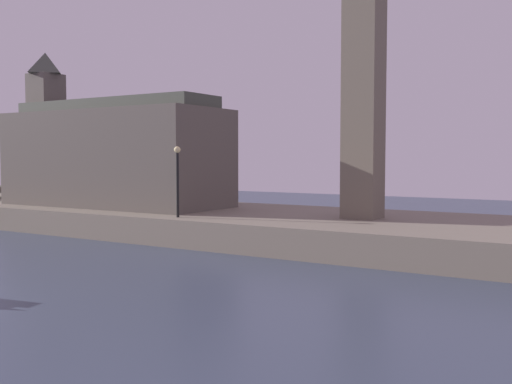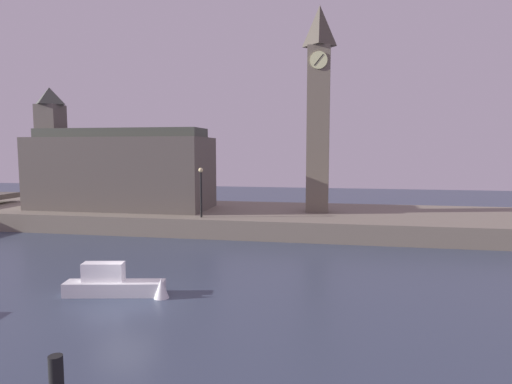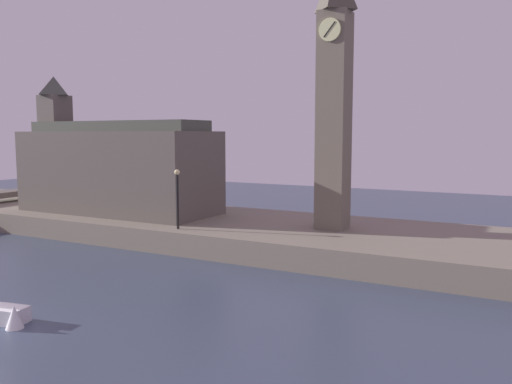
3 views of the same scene
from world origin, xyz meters
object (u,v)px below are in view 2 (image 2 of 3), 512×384
(streetlamp, at_px, (201,186))
(boat_ferry_white, at_px, (120,285))
(parliament_hall, at_px, (117,169))
(clock_tower, at_px, (319,107))

(streetlamp, distance_m, boat_ferry_white, 14.50)
(parliament_hall, xyz_separation_m, boat_ferry_white, (9.61, -18.10, -4.54))
(parliament_hall, height_order, boat_ferry_white, parliament_hall)
(boat_ferry_white, bearing_deg, parliament_hall, 117.96)
(clock_tower, xyz_separation_m, streetlamp, (-8.80, -4.84, -6.40))
(boat_ferry_white, bearing_deg, clock_tower, 66.26)
(streetlamp, bearing_deg, clock_tower, 28.79)
(clock_tower, relative_size, parliament_hall, 1.07)
(clock_tower, bearing_deg, boat_ferry_white, -113.74)
(clock_tower, height_order, boat_ferry_white, clock_tower)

